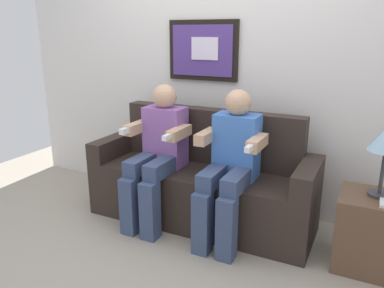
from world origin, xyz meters
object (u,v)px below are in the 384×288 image
at_px(person_on_left, 158,150).
at_px(person_on_right, 231,162).
at_px(side_table_right, 369,232).
at_px(spare_remote_on_table, 383,203).
at_px(couch, 202,184).

relative_size(person_on_left, person_on_right, 1.00).
height_order(side_table_right, spare_remote_on_table, spare_remote_on_table).
xyz_separation_m(person_on_right, side_table_right, (0.95, 0.06, -0.36)).
bearing_deg(person_on_right, spare_remote_on_table, -2.21).
distance_m(person_on_left, person_on_right, 0.61).
bearing_deg(couch, person_on_right, -28.62).
height_order(couch, spare_remote_on_table, couch).
xyz_separation_m(person_on_left, spare_remote_on_table, (1.61, -0.04, -0.10)).
bearing_deg(couch, spare_remote_on_table, -8.93).
xyz_separation_m(couch, person_on_right, (0.31, -0.17, 0.29)).
distance_m(person_on_right, spare_remote_on_table, 1.01).
height_order(couch, person_on_right, person_on_right).
xyz_separation_m(person_on_left, side_table_right, (1.56, 0.06, -0.36)).
height_order(person_on_left, side_table_right, person_on_left).
bearing_deg(person_on_left, person_on_right, 0.04).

